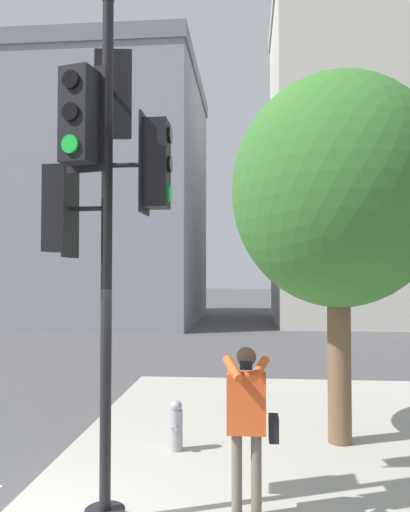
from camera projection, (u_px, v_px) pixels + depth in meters
The scene contains 7 objects.
sidewalk_corner at pixel (338, 438), 7.81m from camera, with size 8.00×8.00×0.14m.
traffic_signal_pole at pixel (104, 182), 5.18m from camera, with size 1.35×1.36×5.46m.
person_photographer at pixel (248, 416), 5.13m from camera, with size 0.58×0.54×1.75m.
street_tree at pixel (338, 192), 7.52m from camera, with size 3.20×3.20×5.53m.
fire_hydrant at pixel (176, 426), 7.09m from camera, with size 0.19×0.25×0.71m.
building_left at pixel (103, 196), 28.22m from camera, with size 10.97×11.78×13.97m.
building_right at pixel (379, 158), 27.44m from camera, with size 11.63×9.66×18.02m.
Camera 1 is at (2.11, -4.56, 2.66)m, focal length 35.00 mm.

